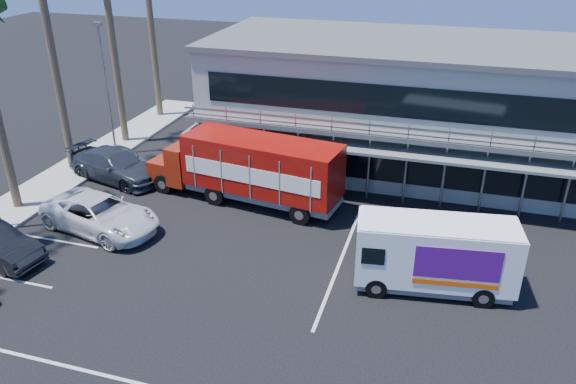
# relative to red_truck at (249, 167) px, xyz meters

# --- Properties ---
(ground) EXTENTS (120.00, 120.00, 0.00)m
(ground) POSITION_rel_red_truck_xyz_m (3.73, -7.17, -1.95)
(ground) COLOR black
(ground) RESTS_ON ground
(building) EXTENTS (22.40, 12.00, 7.30)m
(building) POSITION_rel_red_truck_xyz_m (6.73, 7.77, 1.71)
(building) COLOR #9FA395
(building) RESTS_ON ground
(curb_strip) EXTENTS (3.00, 32.00, 0.16)m
(curb_strip) POSITION_rel_red_truck_xyz_m (-11.27, -1.17, -1.87)
(curb_strip) COLOR #A5A399
(curb_strip) RESTS_ON ground
(light_pole_far) EXTENTS (0.50, 0.25, 8.09)m
(light_pole_far) POSITION_rel_red_truck_xyz_m (-10.47, 3.83, 2.56)
(light_pole_far) COLOR gray
(light_pole_far) RESTS_ON ground
(red_truck) EXTENTS (10.76, 3.98, 3.54)m
(red_truck) POSITION_rel_red_truck_xyz_m (0.00, 0.00, 0.00)
(red_truck) COLOR maroon
(red_truck) RESTS_ON ground
(white_van) EXTENTS (6.37, 2.92, 3.00)m
(white_van) POSITION_rel_red_truck_xyz_m (9.63, -5.17, -0.36)
(white_van) COLOR white
(white_van) RESTS_ON ground
(parked_car_c) EXTENTS (6.43, 4.00, 1.66)m
(parked_car_c) POSITION_rel_red_truck_xyz_m (-5.77, -4.83, -1.12)
(parked_car_c) COLOR silver
(parked_car_c) RESTS_ON ground
(parked_car_d) EXTENTS (6.26, 3.77, 1.70)m
(parked_car_d) POSITION_rel_red_truck_xyz_m (-8.24, 0.43, -1.10)
(parked_car_d) COLOR #2A2E38
(parked_car_d) RESTS_ON ground
(parked_car_e) EXTENTS (4.20, 2.67, 1.33)m
(parked_car_e) POSITION_rel_red_truck_xyz_m (-8.77, 1.92, -1.28)
(parked_car_e) COLOR gray
(parked_car_e) RESTS_ON ground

